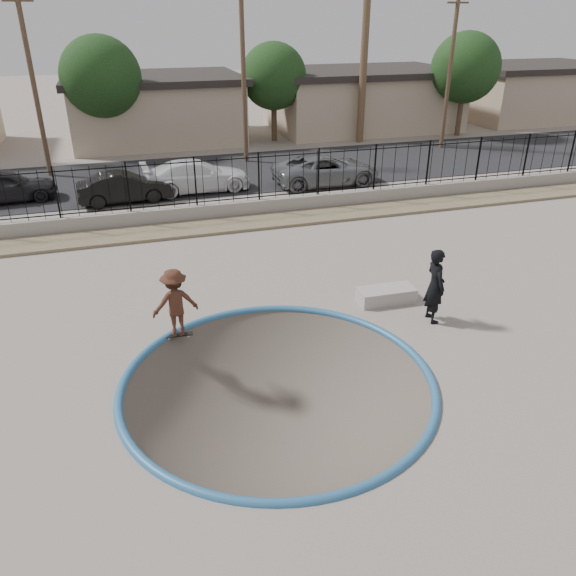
% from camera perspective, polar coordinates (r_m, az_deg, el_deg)
% --- Properties ---
extents(ground, '(120.00, 120.00, 2.20)m').
position_cam_1_polar(ground, '(24.49, -9.54, 5.68)').
color(ground, gray).
rests_on(ground, ground).
extents(bowl_pit, '(6.84, 6.84, 1.80)m').
position_cam_1_polar(bowl_pit, '(12.59, -1.03, -9.58)').
color(bowl_pit, '#53493F').
rests_on(bowl_pit, ground).
extents(coping_ring, '(7.04, 7.04, 0.20)m').
position_cam_1_polar(coping_ring, '(12.59, -1.03, -9.58)').
color(coping_ring, '#2E6797').
rests_on(coping_ring, ground).
extents(rock_strip, '(42.00, 1.60, 0.11)m').
position_cam_1_polar(rock_strip, '(21.49, -8.66, 6.07)').
color(rock_strip, '#897859').
rests_on(rock_strip, ground).
extents(retaining_wall, '(42.00, 0.45, 0.60)m').
position_cam_1_polar(retaining_wall, '(22.44, -9.16, 7.58)').
color(retaining_wall, '#9D948A').
rests_on(retaining_wall, ground).
extents(fence, '(40.00, 0.04, 1.80)m').
position_cam_1_polar(fence, '(22.09, -9.38, 10.53)').
color(fence, black).
rests_on(fence, retaining_wall).
extents(street, '(90.00, 8.00, 0.04)m').
position_cam_1_polar(street, '(28.90, -11.20, 11.06)').
color(street, black).
rests_on(street, ground).
extents(house_center, '(10.60, 8.60, 3.90)m').
position_cam_1_polar(house_center, '(37.80, -13.30, 17.42)').
color(house_center, tan).
rests_on(house_center, ground).
extents(house_east, '(12.60, 8.60, 3.90)m').
position_cam_1_polar(house_east, '(41.27, 7.47, 18.57)').
color(house_east, tan).
rests_on(house_east, ground).
extents(house_east_far, '(11.60, 8.60, 3.90)m').
position_cam_1_polar(house_east_far, '(48.67, 23.50, 17.90)').
color(house_east_far, tan).
rests_on(house_east_far, ground).
extents(palm_right, '(2.30, 2.30, 10.30)m').
position_cam_1_polar(palm_right, '(35.99, 7.98, 26.00)').
color(palm_right, brown).
rests_on(palm_right, ground).
extents(utility_pole_left, '(1.70, 0.24, 9.00)m').
position_cam_1_polar(utility_pole_left, '(30.11, -24.56, 19.02)').
color(utility_pole_left, '#473323').
rests_on(utility_pole_left, ground).
extents(utility_pole_mid, '(1.70, 0.24, 9.50)m').
position_cam_1_polar(utility_pole_mid, '(30.67, -4.57, 21.69)').
color(utility_pole_mid, '#473323').
rests_on(utility_pole_mid, ground).
extents(utility_pole_right, '(1.70, 0.24, 9.00)m').
position_cam_1_polar(utility_pole_right, '(35.34, 16.19, 21.01)').
color(utility_pole_right, '#473323').
rests_on(utility_pole_right, ground).
extents(street_tree_left, '(4.32, 4.32, 6.36)m').
position_cam_1_polar(street_tree_left, '(33.96, -18.48, 19.67)').
color(street_tree_left, '#473323').
rests_on(street_tree_left, ground).
extents(street_tree_mid, '(3.96, 3.96, 5.83)m').
position_cam_1_polar(street_tree_mid, '(36.33, -1.47, 20.70)').
color(street_tree_mid, '#473323').
rests_on(street_tree_mid, ground).
extents(street_tree_right, '(4.32, 4.32, 6.36)m').
position_cam_1_polar(street_tree_right, '(39.51, 17.60, 20.55)').
color(street_tree_right, '#473323').
rests_on(street_tree_right, ground).
extents(skater, '(1.20, 0.78, 1.76)m').
position_cam_1_polar(skater, '(14.04, -11.36, -1.83)').
color(skater, brown).
rests_on(skater, ground).
extents(skateboard, '(0.73, 0.21, 0.06)m').
position_cam_1_polar(skateboard, '(14.44, -11.07, -4.72)').
color(skateboard, black).
rests_on(skateboard, ground).
extents(videographer, '(0.52, 0.76, 2.02)m').
position_cam_1_polar(videographer, '(14.98, 14.72, 0.23)').
color(videographer, black).
rests_on(videographer, ground).
extents(concrete_ledge, '(1.62, 0.75, 0.40)m').
position_cam_1_polar(concrete_ledge, '(16.04, 9.94, -0.70)').
color(concrete_ledge, '#ACA099').
rests_on(concrete_ledge, ground).
extents(car_a, '(4.16, 2.02, 1.37)m').
position_cam_1_polar(car_a, '(26.99, -26.75, 9.24)').
color(car_a, black).
rests_on(car_a, street).
extents(car_b, '(3.95, 1.64, 1.27)m').
position_cam_1_polar(car_b, '(25.12, -16.30, 9.77)').
color(car_b, black).
rests_on(car_b, street).
extents(car_c, '(4.91, 2.21, 1.40)m').
position_cam_1_polar(car_c, '(26.07, -9.27, 11.20)').
color(car_c, white).
rests_on(car_c, street).
extents(car_d, '(5.06, 2.42, 1.39)m').
position_cam_1_polar(car_d, '(26.81, 3.90, 11.89)').
color(car_d, gray).
rests_on(car_d, street).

